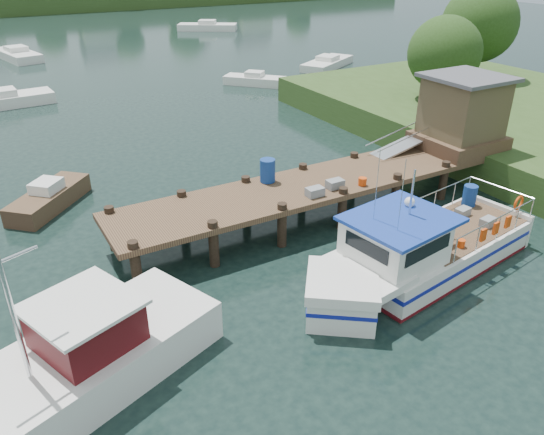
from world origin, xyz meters
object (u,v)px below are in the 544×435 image
moored_far (207,26)px  moored_d (17,54)px  lobster_boat (416,254)px  moored_rowboat (49,198)px  moored_b (255,80)px  work_boat (54,377)px  moored_c (327,63)px  dock (416,139)px  moored_a (3,100)px

moored_far → moored_d: (-21.89, -7.90, -0.01)m
lobster_boat → moored_d: bearing=89.6°
moored_rowboat → moored_far: 47.69m
moored_b → lobster_boat: bearing=-95.1°
work_boat → moored_c: size_ratio=1.34×
work_boat → moored_far: 57.65m
lobster_boat → moored_b: bearing=64.4°
moored_b → moored_d: 23.48m
moored_c → moored_d: moored_d is taller
dock → moored_a: dock is taller
work_boat → moored_c: 37.52m
lobster_boat → moored_d: (-6.07, 43.58, -0.38)m
moored_far → moored_c: (0.01, -24.55, -0.08)m
dock → lobster_boat: bearing=-131.9°
moored_far → moored_a: (-24.67, -24.14, -0.03)m
work_boat → moored_rowboat: (1.59, 10.51, -0.30)m
moored_rowboat → moored_c: 29.58m
moored_rowboat → moored_far: (24.70, 40.79, 0.02)m
moored_a → moored_c: moored_a is taller
work_boat → moored_a: (1.61, 27.16, -0.31)m
dock → moored_d: dock is taller
work_boat → moored_d: size_ratio=1.22×
moored_a → moored_c: (24.69, -0.40, -0.05)m
moored_a → work_boat: bearing=-77.4°
moored_b → moored_c: size_ratio=0.67×
lobster_boat → moored_rowboat: bearing=121.4°
moored_rowboat → moored_far: size_ratio=0.53×
lobster_boat → moored_rowboat: 13.91m
moored_rowboat → moored_b: bearing=23.3°
dock → moored_rowboat: bearing=156.6°
lobster_boat → moored_a: 28.75m
dock → work_boat: size_ratio=1.97×
dock → moored_d: 40.09m
moored_rowboat → moored_c: size_ratio=0.59×
lobster_boat → moored_c: size_ratio=1.47×
moored_c → moored_d: (-21.90, 16.64, 0.06)m
work_boat → moored_d: work_boat is taller
moored_b → moored_c: bearing=28.7°
work_boat → moored_c: bearing=24.7°
dock → moored_c: bearing=62.6°
work_boat → moored_c: (26.30, 26.76, -0.36)m
moored_b → moored_c: (8.19, 2.42, -0.01)m
moored_rowboat → moored_far: moored_far is taller
dock → moored_b: bearing=80.7°
lobster_boat → moored_a: bearing=99.7°
dock → moored_c: (11.39, 22.00, -1.89)m
lobster_boat → moored_c: bearing=51.3°
moored_far → moored_d: size_ratio=1.01×
lobster_boat → moored_a: size_ratio=1.52×
moored_d → moored_b: bearing=-36.2°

